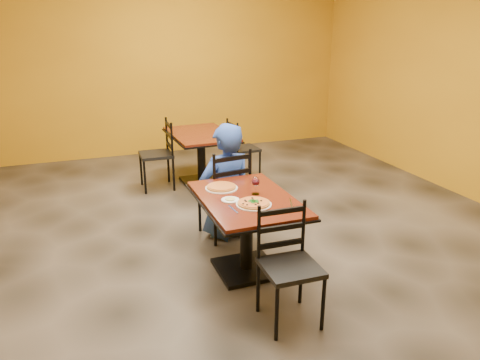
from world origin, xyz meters
name	(u,v)px	position (x,y,z in m)	size (l,w,h in m)	color
floor	(229,248)	(0.00, 0.00, 0.00)	(7.00, 8.00, 0.01)	black
wall_back	(153,68)	(0.00, 4.00, 1.50)	(7.00, 0.01, 3.00)	#C18815
table_main	(247,217)	(0.00, -0.50, 0.56)	(0.83, 1.23, 0.75)	#57180D
table_second	(201,146)	(0.30, 2.10, 0.56)	(0.89, 1.27, 0.75)	#57180D
chair_main_near	(291,268)	(0.04, -1.33, 0.47)	(0.42, 0.42, 0.93)	black
chair_main_far	(224,192)	(0.06, 0.33, 0.51)	(0.46, 0.46, 1.01)	black
chair_second_left	(156,155)	(-0.36, 2.10, 0.49)	(0.44, 0.44, 0.97)	black
chair_second_right	(244,149)	(0.95, 2.10, 0.45)	(0.41, 0.41, 0.90)	black
diner	(226,180)	(0.08, 0.33, 0.63)	(0.62, 0.41, 1.26)	#1A4693
plate_main	(254,204)	(-0.01, -0.69, 0.76)	(0.31, 0.31, 0.01)	white
pizza_main	(254,203)	(-0.01, -0.69, 0.77)	(0.28, 0.28, 0.02)	maroon
plate_far	(221,188)	(-0.14, -0.20, 0.76)	(0.31, 0.31, 0.01)	white
pizza_far	(221,187)	(-0.14, -0.20, 0.77)	(0.28, 0.28, 0.02)	orange
side_plate	(230,200)	(-0.16, -0.52, 0.76)	(0.16, 0.16, 0.01)	white
dip	(230,199)	(-0.16, -0.52, 0.76)	(0.09, 0.09, 0.01)	tan
wine_glass	(256,185)	(0.11, -0.45, 0.84)	(0.08, 0.08, 0.18)	white
fork	(233,209)	(-0.21, -0.73, 0.75)	(0.01, 0.19, 0.00)	silver
knife	(291,203)	(0.31, -0.77, 0.75)	(0.01, 0.21, 0.00)	silver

